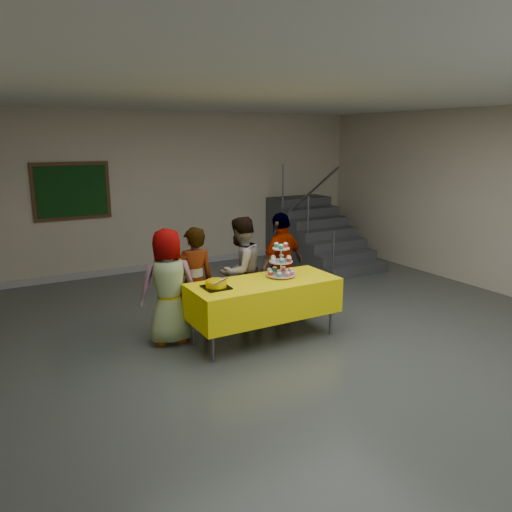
{
  "coord_description": "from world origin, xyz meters",
  "views": [
    {
      "loc": [
        -3.38,
        -4.19,
        2.51
      ],
      "look_at": [
        -0.37,
        1.14,
        1.05
      ],
      "focal_mm": 35.0,
      "sensor_mm": 36.0,
      "label": 1
    }
  ],
  "objects_px": {
    "bear_cake": "(216,283)",
    "schoolchild_b": "(194,282)",
    "cupcake_stand": "(281,264)",
    "noticeboard": "(72,191)",
    "schoolchild_a": "(168,287)",
    "staircase": "(313,237)",
    "schoolchild_c": "(241,271)",
    "schoolchild_d": "(282,265)",
    "bake_table": "(264,298)"
  },
  "relations": [
    {
      "from": "bear_cake",
      "to": "schoolchild_b",
      "type": "relative_size",
      "value": 0.25
    },
    {
      "from": "cupcake_stand",
      "to": "schoolchild_b",
      "type": "bearing_deg",
      "value": 153.5
    },
    {
      "from": "bear_cake",
      "to": "noticeboard",
      "type": "height_order",
      "value": "noticeboard"
    },
    {
      "from": "schoolchild_a",
      "to": "cupcake_stand",
      "type": "bearing_deg",
      "value": 170.66
    },
    {
      "from": "cupcake_stand",
      "to": "staircase",
      "type": "distance_m",
      "value": 4.19
    },
    {
      "from": "schoolchild_c",
      "to": "schoolchild_d",
      "type": "height_order",
      "value": "schoolchild_d"
    },
    {
      "from": "bake_table",
      "to": "bear_cake",
      "type": "height_order",
      "value": "bear_cake"
    },
    {
      "from": "schoolchild_c",
      "to": "staircase",
      "type": "bearing_deg",
      "value": -161.64
    },
    {
      "from": "bake_table",
      "to": "bear_cake",
      "type": "bearing_deg",
      "value": 177.52
    },
    {
      "from": "bake_table",
      "to": "schoolchild_d",
      "type": "xyz_separation_m",
      "value": [
        0.65,
        0.61,
        0.2
      ]
    },
    {
      "from": "schoolchild_d",
      "to": "noticeboard",
      "type": "bearing_deg",
      "value": -77.49
    },
    {
      "from": "bake_table",
      "to": "schoolchild_a",
      "type": "height_order",
      "value": "schoolchild_a"
    },
    {
      "from": "staircase",
      "to": "noticeboard",
      "type": "distance_m",
      "value": 4.8
    },
    {
      "from": "schoolchild_c",
      "to": "schoolchild_b",
      "type": "bearing_deg",
      "value": -13.45
    },
    {
      "from": "schoolchild_d",
      "to": "staircase",
      "type": "bearing_deg",
      "value": -153.19
    },
    {
      "from": "bake_table",
      "to": "schoolchild_d",
      "type": "relative_size",
      "value": 1.25
    },
    {
      "from": "cupcake_stand",
      "to": "schoolchild_d",
      "type": "height_order",
      "value": "schoolchild_d"
    },
    {
      "from": "cupcake_stand",
      "to": "staircase",
      "type": "bearing_deg",
      "value": 48.29
    },
    {
      "from": "schoolchild_a",
      "to": "noticeboard",
      "type": "bearing_deg",
      "value": -74.47
    },
    {
      "from": "cupcake_stand",
      "to": "noticeboard",
      "type": "height_order",
      "value": "noticeboard"
    },
    {
      "from": "bear_cake",
      "to": "schoolchild_d",
      "type": "height_order",
      "value": "schoolchild_d"
    },
    {
      "from": "cupcake_stand",
      "to": "schoolchild_d",
      "type": "distance_m",
      "value": 0.67
    },
    {
      "from": "schoolchild_a",
      "to": "schoolchild_b",
      "type": "relative_size",
      "value": 1.02
    },
    {
      "from": "schoolchild_a",
      "to": "staircase",
      "type": "height_order",
      "value": "staircase"
    },
    {
      "from": "schoolchild_a",
      "to": "schoolchild_b",
      "type": "bearing_deg",
      "value": -161.69
    },
    {
      "from": "cupcake_stand",
      "to": "bear_cake",
      "type": "distance_m",
      "value": 0.94
    },
    {
      "from": "bake_table",
      "to": "staircase",
      "type": "relative_size",
      "value": 0.78
    },
    {
      "from": "schoolchild_c",
      "to": "staircase",
      "type": "height_order",
      "value": "staircase"
    },
    {
      "from": "bake_table",
      "to": "cupcake_stand",
      "type": "height_order",
      "value": "cupcake_stand"
    },
    {
      "from": "schoolchild_a",
      "to": "schoolchild_c",
      "type": "relative_size",
      "value": 0.98
    },
    {
      "from": "cupcake_stand",
      "to": "staircase",
      "type": "xyz_separation_m",
      "value": [
        2.77,
        3.11,
        -0.45
      ]
    },
    {
      "from": "cupcake_stand",
      "to": "noticeboard",
      "type": "xyz_separation_m",
      "value": [
        -1.82,
        3.95,
        0.67
      ]
    },
    {
      "from": "bake_table",
      "to": "schoolchild_c",
      "type": "height_order",
      "value": "schoolchild_c"
    },
    {
      "from": "schoolchild_b",
      "to": "noticeboard",
      "type": "xyz_separation_m",
      "value": [
        -0.83,
        3.45,
        0.89
      ]
    },
    {
      "from": "schoolchild_a",
      "to": "schoolchild_d",
      "type": "relative_size",
      "value": 0.96
    },
    {
      "from": "bear_cake",
      "to": "schoolchild_d",
      "type": "xyz_separation_m",
      "value": [
        1.29,
        0.58,
        -0.08
      ]
    },
    {
      "from": "bear_cake",
      "to": "cupcake_stand",
      "type": "bearing_deg",
      "value": 2.85
    },
    {
      "from": "staircase",
      "to": "schoolchild_c",
      "type": "bearing_deg",
      "value": -140.4
    },
    {
      "from": "bake_table",
      "to": "staircase",
      "type": "distance_m",
      "value": 4.42
    },
    {
      "from": "bear_cake",
      "to": "noticeboard",
      "type": "relative_size",
      "value": 0.28
    },
    {
      "from": "bake_table",
      "to": "noticeboard",
      "type": "xyz_separation_m",
      "value": [
        -1.53,
        4.02,
        1.04
      ]
    },
    {
      "from": "schoolchild_a",
      "to": "bake_table",
      "type": "bearing_deg",
      "value": 162.91
    },
    {
      "from": "cupcake_stand",
      "to": "schoolchild_c",
      "type": "distance_m",
      "value": 0.68
    },
    {
      "from": "bear_cake",
      "to": "schoolchild_c",
      "type": "xyz_separation_m",
      "value": [
        0.66,
        0.64,
        -0.09
      ]
    },
    {
      "from": "bear_cake",
      "to": "schoolchild_a",
      "type": "relative_size",
      "value": 0.25
    },
    {
      "from": "cupcake_stand",
      "to": "schoolchild_b",
      "type": "relative_size",
      "value": 0.31
    },
    {
      "from": "schoolchild_d",
      "to": "bear_cake",
      "type": "bearing_deg",
      "value": 4.28
    },
    {
      "from": "bake_table",
      "to": "staircase",
      "type": "xyz_separation_m",
      "value": [
        3.07,
        3.18,
        -0.07
      ]
    },
    {
      "from": "schoolchild_c",
      "to": "cupcake_stand",
      "type": "bearing_deg",
      "value": 93.47
    },
    {
      "from": "bear_cake",
      "to": "schoolchild_b",
      "type": "bearing_deg",
      "value": 95.75
    }
  ]
}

